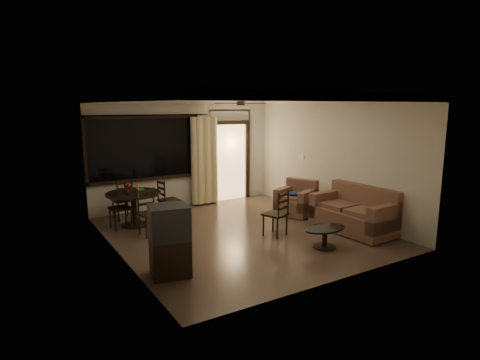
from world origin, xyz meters
TOP-DOWN VIEW (x-y plane):
  - ground at (0.00, 0.00)m, footprint 5.50×5.50m
  - room_shell at (0.59, 1.77)m, footprint 5.50×6.70m
  - dining_table at (-1.73, 1.65)m, footprint 1.18×1.18m
  - dining_chair_west at (-2.04, 1.57)m, footprint 0.46×0.46m
  - dining_chair_east at (-0.90, 1.72)m, footprint 0.46×0.46m
  - dining_chair_south at (-1.66, 0.79)m, footprint 0.46×0.51m
  - dining_chair_north at (-1.80, 2.29)m, footprint 0.46×0.46m
  - tv_cabinet at (-2.05, -1.25)m, footprint 0.67×0.63m
  - sofa at (2.12, -1.16)m, footprint 0.99×1.76m
  - armchair at (1.92, 0.51)m, footprint 1.06×1.06m
  - coffee_table at (0.86, -1.59)m, footprint 0.87×0.52m
  - side_chair at (0.49, -0.56)m, footprint 0.53×0.53m

SIDE VIEW (x-z plane):
  - ground at x=0.00m, z-range 0.00..0.00m
  - coffee_table at x=0.86m, z-range 0.06..0.44m
  - side_chair at x=0.49m, z-range -0.19..0.75m
  - dining_chair_west at x=-2.04m, z-range -0.19..0.76m
  - dining_chair_east at x=-0.90m, z-range -0.19..0.76m
  - dining_chair_north at x=-1.80m, z-range -0.19..0.76m
  - dining_chair_south at x=-1.66m, z-range -0.17..0.78m
  - armchair at x=1.92m, z-range -0.07..0.74m
  - sofa at x=2.12m, z-range -0.09..0.83m
  - tv_cabinet at x=-2.05m, z-range 0.00..1.12m
  - dining_table at x=-1.73m, z-range 0.10..1.06m
  - room_shell at x=0.59m, z-range -0.92..4.58m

